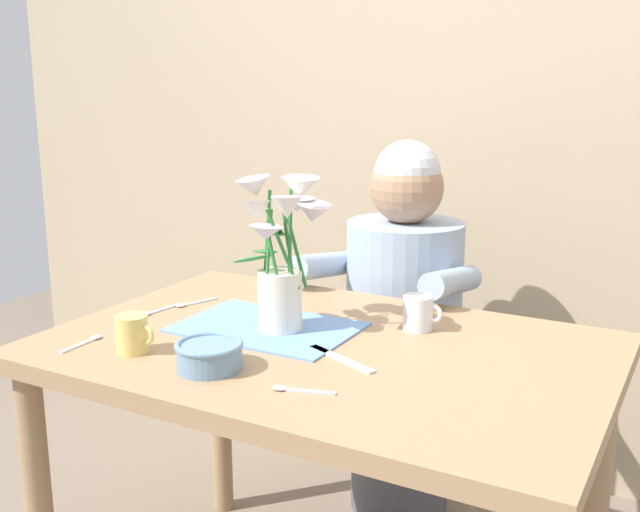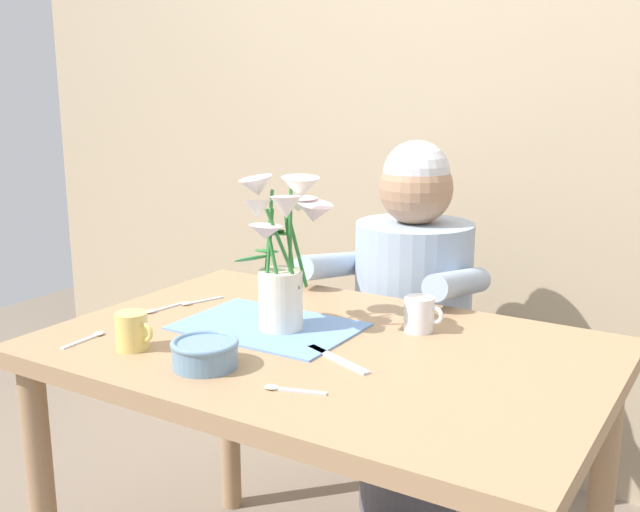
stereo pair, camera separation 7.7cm
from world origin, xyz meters
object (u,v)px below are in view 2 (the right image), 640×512
object	(u,v)px
ceramic_bowl	(205,352)
dinner_knife	(337,359)
flower_vase	(283,248)
tea_cup	(420,314)
coffee_cup	(132,331)
seated_person	(411,335)

from	to	relation	value
ceramic_bowl	dinner_knife	distance (m)	0.27
flower_vase	tea_cup	distance (m)	0.34
flower_vase	ceramic_bowl	distance (m)	0.32
flower_vase	ceramic_bowl	xyz separation A→B (m)	(-0.00, -0.27, -0.16)
flower_vase	dinner_knife	bearing A→B (deg)	-27.36
coffee_cup	dinner_knife	bearing A→B (deg)	22.70
coffee_cup	seated_person	bearing A→B (deg)	73.37
ceramic_bowl	tea_cup	distance (m)	0.50
seated_person	flower_vase	xyz separation A→B (m)	(-0.06, -0.58, 0.37)
ceramic_bowl	tea_cup	world-z (taller)	tea_cup
coffee_cup	tea_cup	bearing A→B (deg)	42.13
dinner_knife	coffee_cup	size ratio (longest dim) A/B	2.04
dinner_knife	seated_person	bearing A→B (deg)	124.70
seated_person	flower_vase	bearing A→B (deg)	-97.78
ceramic_bowl	dinner_knife	world-z (taller)	ceramic_bowl
ceramic_bowl	dinner_knife	size ratio (longest dim) A/B	0.72
seated_person	ceramic_bowl	size ratio (longest dim) A/B	8.35
tea_cup	coffee_cup	bearing A→B (deg)	-137.87
seated_person	coffee_cup	distance (m)	0.92
dinner_knife	coffee_cup	distance (m)	0.44
flower_vase	dinner_knife	size ratio (longest dim) A/B	1.88
tea_cup	flower_vase	bearing A→B (deg)	-150.81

